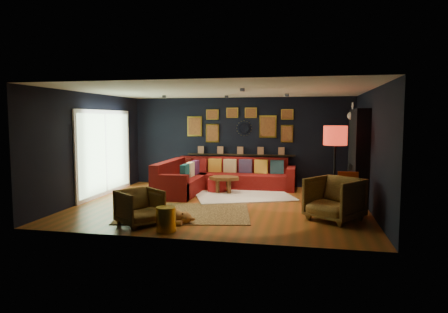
% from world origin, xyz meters
% --- Properties ---
extents(floor, '(6.50, 6.50, 0.00)m').
position_xyz_m(floor, '(0.00, 0.00, 0.00)').
color(floor, '#93471A').
rests_on(floor, ground).
extents(room_walls, '(6.50, 6.50, 6.50)m').
position_xyz_m(room_walls, '(0.00, 0.00, 1.59)').
color(room_walls, black).
rests_on(room_walls, ground).
extents(sectional, '(3.41, 2.69, 0.86)m').
position_xyz_m(sectional, '(-0.61, 1.81, 0.32)').
color(sectional, maroon).
rests_on(sectional, ground).
extents(ledge, '(3.20, 0.12, 0.04)m').
position_xyz_m(ledge, '(0.00, 2.68, 0.92)').
color(ledge, black).
rests_on(ledge, room_walls).
extents(gallery_wall, '(3.15, 0.04, 1.02)m').
position_xyz_m(gallery_wall, '(-0.01, 2.72, 1.81)').
color(gallery_wall, gold).
rests_on(gallery_wall, room_walls).
extents(sunburst_mirror, '(0.47, 0.16, 0.47)m').
position_xyz_m(sunburst_mirror, '(0.10, 2.72, 1.70)').
color(sunburst_mirror, silver).
rests_on(sunburst_mirror, room_walls).
extents(fireplace, '(0.31, 1.60, 2.20)m').
position_xyz_m(fireplace, '(3.09, 0.90, 1.02)').
color(fireplace, black).
rests_on(fireplace, ground).
extents(deer_head, '(0.50, 0.28, 0.45)m').
position_xyz_m(deer_head, '(3.14, 1.40, 2.05)').
color(deer_head, white).
rests_on(deer_head, fireplace).
extents(sliding_door, '(0.06, 2.80, 2.20)m').
position_xyz_m(sliding_door, '(-3.22, 0.60, 1.10)').
color(sliding_door, white).
rests_on(sliding_door, ground).
extents(ceiling_spots, '(3.30, 2.50, 0.06)m').
position_xyz_m(ceiling_spots, '(-0.00, 0.80, 2.56)').
color(ceiling_spots, black).
rests_on(ceiling_spots, room_walls).
extents(shag_rug, '(2.86, 2.50, 0.03)m').
position_xyz_m(shag_rug, '(0.35, 1.06, 0.02)').
color(shag_rug, white).
rests_on(shag_rug, ground).
extents(leopard_rug, '(2.95, 2.35, 0.02)m').
position_xyz_m(leopard_rug, '(-0.56, -1.01, 0.01)').
color(leopard_rug, '#B5884C').
rests_on(leopard_rug, ground).
extents(coffee_table, '(0.83, 0.62, 0.41)m').
position_xyz_m(coffee_table, '(-0.22, 1.39, 0.36)').
color(coffee_table, brown).
rests_on(coffee_table, shag_rug).
extents(pouf, '(0.50, 0.50, 0.33)m').
position_xyz_m(pouf, '(-0.44, 1.50, 0.20)').
color(pouf, maroon).
rests_on(pouf, shag_rug).
extents(armchair_left, '(0.97, 0.97, 0.74)m').
position_xyz_m(armchair_left, '(-1.12, -2.05, 0.37)').
color(armchair_left, gold).
rests_on(armchair_left, ground).
extents(armchair_right, '(1.23, 1.22, 0.93)m').
position_xyz_m(armchair_right, '(2.45, -0.97, 0.46)').
color(armchair_right, gold).
rests_on(armchair_right, ground).
extents(gold_stool, '(0.35, 0.35, 0.43)m').
position_xyz_m(gold_stool, '(-0.50, -2.35, 0.22)').
color(gold_stool, gold).
rests_on(gold_stool, ground).
extents(orange_chair, '(0.43, 0.43, 0.88)m').
position_xyz_m(orange_chair, '(2.75, -0.43, 0.52)').
color(orange_chair, black).
rests_on(orange_chair, ground).
extents(floor_lamp, '(0.50, 0.50, 1.83)m').
position_xyz_m(floor_lamp, '(2.50, -0.05, 1.55)').
color(floor_lamp, black).
rests_on(floor_lamp, ground).
extents(dog, '(1.32, 0.72, 0.40)m').
position_xyz_m(dog, '(-0.80, -1.80, 0.22)').
color(dog, '#C47F48').
rests_on(dog, leopard_rug).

